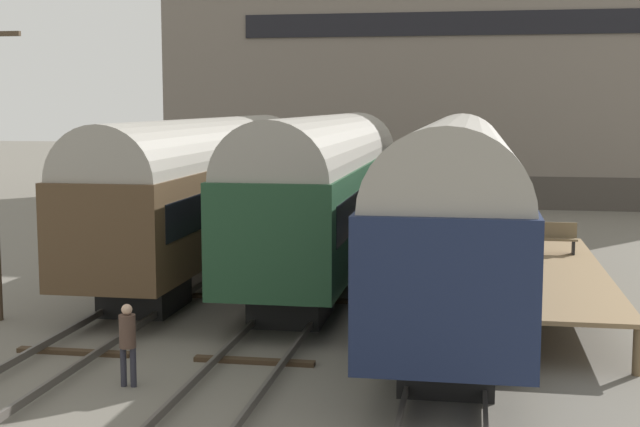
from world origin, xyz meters
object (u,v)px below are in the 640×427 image
at_px(train_car_green, 325,187).
at_px(person_worker, 128,337).
at_px(train_car_navy, 456,203).
at_px(bench, 552,237).
at_px(train_car_brown, 206,185).

height_order(train_car_green, person_worker, train_car_green).
xyz_separation_m(train_car_navy, bench, (2.75, 3.48, -1.32)).
relative_size(train_car_green, bench, 11.44).
bearing_deg(train_car_green, person_worker, -100.38).
relative_size(train_car_green, train_car_navy, 0.88).
height_order(train_car_brown, person_worker, train_car_brown).
distance_m(train_car_navy, bench, 4.63).
bearing_deg(train_car_navy, bench, 51.63).
bearing_deg(bench, train_car_navy, -128.37).
xyz_separation_m(train_car_green, bench, (6.81, -0.30, -1.33)).
relative_size(train_car_green, train_car_brown, 0.92).
bearing_deg(person_worker, bench, 50.61).
height_order(train_car_green, bench, train_car_green).
xyz_separation_m(train_car_navy, person_worker, (-6.09, -7.29, -1.91)).
bearing_deg(bench, train_car_green, 177.48).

